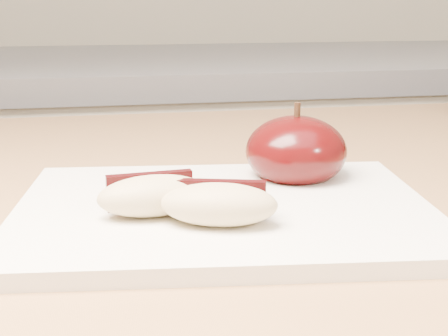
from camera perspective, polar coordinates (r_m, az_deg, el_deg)
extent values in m
cube|color=silver|center=(1.34, -2.61, -11.13)|extent=(2.40, 0.60, 0.90)
cube|color=slate|center=(1.21, -2.88, 9.30)|extent=(2.40, 0.62, 0.04)
cube|color=#976841|center=(0.54, 7.90, -2.64)|extent=(1.64, 0.64, 0.04)
cube|color=white|center=(0.42, 0.00, -3.99)|extent=(0.30, 0.24, 0.01)
ellipsoid|color=black|center=(0.49, 6.60, 1.53)|extent=(0.10, 0.10, 0.05)
cylinder|color=black|center=(0.48, 6.71, 5.28)|extent=(0.00, 0.00, 0.01)
ellipsoid|color=tan|center=(0.40, -6.44, -2.52)|extent=(0.07, 0.04, 0.03)
cube|color=black|center=(0.41, -6.80, -2.05)|extent=(0.06, 0.01, 0.02)
ellipsoid|color=tan|center=(0.38, -0.47, -3.35)|extent=(0.08, 0.05, 0.03)
cube|color=black|center=(0.39, -0.26, -2.79)|extent=(0.06, 0.02, 0.02)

